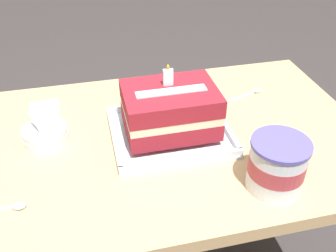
{
  "coord_description": "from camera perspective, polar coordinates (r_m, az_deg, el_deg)",
  "views": [
    {
      "loc": [
        -0.18,
        -0.78,
        1.31
      ],
      "look_at": [
        0.01,
        0.0,
        0.74
      ],
      "focal_mm": 41.08,
      "sensor_mm": 36.0,
      "label": 1
    }
  ],
  "objects": [
    {
      "name": "dining_table",
      "position": [
        1.08,
        -0.26,
        -6.28
      ],
      "size": [
        1.07,
        0.68,
        0.71
      ],
      "color": "tan",
      "rests_on": "ground_plane"
    },
    {
      "name": "foil_tray",
      "position": [
        1.01,
        0.28,
        -0.97
      ],
      "size": [
        0.3,
        0.27,
        0.02
      ],
      "color": "silver",
      "rests_on": "dining_table"
    },
    {
      "name": "birthday_cake",
      "position": [
        0.97,
        0.29,
        2.58
      ],
      "size": [
        0.23,
        0.17,
        0.17
      ],
      "color": "maroon",
      "rests_on": "foil_tray"
    },
    {
      "name": "bowl_stack",
      "position": [
        1.03,
        -17.73,
        -1.28
      ],
      "size": [
        0.11,
        0.11,
        0.09
      ],
      "color": "white",
      "rests_on": "dining_table"
    },
    {
      "name": "ice_cream_tub",
      "position": [
        0.86,
        15.86,
        -5.56
      ],
      "size": [
        0.13,
        0.13,
        0.12
      ],
      "color": "white",
      "rests_on": "dining_table"
    },
    {
      "name": "serving_spoon_near_tray",
      "position": [
        1.21,
        12.13,
        4.82
      ],
      "size": [
        0.16,
        0.06,
        0.01
      ],
      "color": "silver",
      "rests_on": "dining_table"
    },
    {
      "name": "serving_spoon_by_bowls",
      "position": [
        0.88,
        -22.42,
        -11.07
      ],
      "size": [
        0.13,
        0.03,
        0.01
      ],
      "color": "silver",
      "rests_on": "dining_table"
    },
    {
      "name": "napkin_pile",
      "position": [
        1.15,
        -17.78,
        2.37
      ],
      "size": [
        0.09,
        0.08,
        0.02
      ],
      "color": "silver",
      "rests_on": "dining_table"
    }
  ]
}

